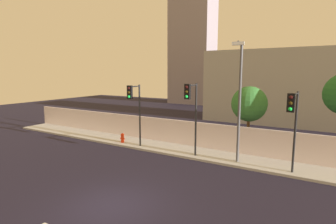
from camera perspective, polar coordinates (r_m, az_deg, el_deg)
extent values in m
plane|color=black|center=(11.87, -12.02, -19.23)|extent=(80.00, 80.00, 0.00)
cube|color=#B0B0B0|center=(18.24, 5.85, -8.79)|extent=(36.00, 2.40, 0.15)
cube|color=silver|center=(19.12, 7.53, -4.97)|extent=(36.00, 0.18, 1.80)
cylinder|color=black|center=(16.97, 6.01, -1.72)|extent=(0.12, 0.12, 4.67)
cylinder|color=black|center=(16.18, 5.21, 5.77)|extent=(0.11, 1.19, 0.08)
cube|color=black|center=(15.68, 4.21, 4.41)|extent=(0.34, 0.21, 0.90)
sphere|color=black|center=(15.55, 4.02, 5.38)|extent=(0.18, 0.18, 0.18)
sphere|color=#33260A|center=(15.57, 4.01, 4.35)|extent=(0.18, 0.18, 0.18)
sphere|color=#19F24C|center=(15.59, 3.99, 3.32)|extent=(0.18, 0.18, 0.18)
cylinder|color=black|center=(19.22, -6.10, -0.80)|extent=(0.12, 0.12, 4.48)
cylinder|color=black|center=(18.43, -7.20, 5.48)|extent=(0.24, 1.30, 0.08)
cube|color=black|center=(17.90, -8.24, 4.24)|extent=(0.36, 0.24, 0.90)
sphere|color=black|center=(17.78, -8.46, 5.08)|extent=(0.18, 0.18, 0.18)
sphere|color=#33260A|center=(17.80, -8.44, 4.18)|extent=(0.18, 0.18, 0.18)
sphere|color=#19F24C|center=(17.82, -8.42, 3.29)|extent=(0.18, 0.18, 0.18)
cylinder|color=black|center=(15.56, 25.67, -4.02)|extent=(0.12, 0.12, 4.37)
cylinder|color=black|center=(14.51, 25.65, 3.46)|extent=(0.22, 1.55, 0.08)
cube|color=black|center=(13.78, 24.98, 1.82)|extent=(0.36, 0.23, 0.90)
sphere|color=black|center=(13.64, 24.95, 2.90)|extent=(0.18, 0.18, 0.18)
sphere|color=#33260A|center=(13.67, 24.88, 1.73)|extent=(0.18, 0.18, 0.18)
sphere|color=#19F24C|center=(13.70, 24.80, 0.57)|extent=(0.18, 0.18, 0.18)
cylinder|color=#4C4C51|center=(16.07, 15.13, 1.55)|extent=(0.16, 0.16, 6.94)
cylinder|color=#4C4C51|center=(15.13, 15.28, 14.10)|extent=(0.40, 1.82, 0.10)
cube|color=beige|center=(14.22, 14.87, 14.09)|extent=(0.63, 0.34, 0.16)
cylinder|color=red|center=(20.74, -9.78, -5.72)|extent=(0.24, 0.24, 0.56)
sphere|color=red|center=(20.66, -9.80, -4.87)|extent=(0.26, 0.26, 0.26)
cylinder|color=red|center=(20.84, -10.14, -5.58)|extent=(0.10, 0.09, 0.09)
cylinder|color=red|center=(20.62, -9.42, -5.71)|extent=(0.10, 0.09, 0.09)
cylinder|color=brown|center=(19.63, 16.84, -4.11)|extent=(0.21, 0.21, 2.64)
sphere|color=#337735|center=(19.30, 17.09, 1.68)|extent=(2.47, 2.47, 2.47)
cube|color=#ABABAB|center=(31.46, 22.91, 5.04)|extent=(15.46, 6.00, 7.87)
cube|color=gray|center=(49.03, 5.44, 21.66)|extent=(7.30, 5.00, 33.29)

